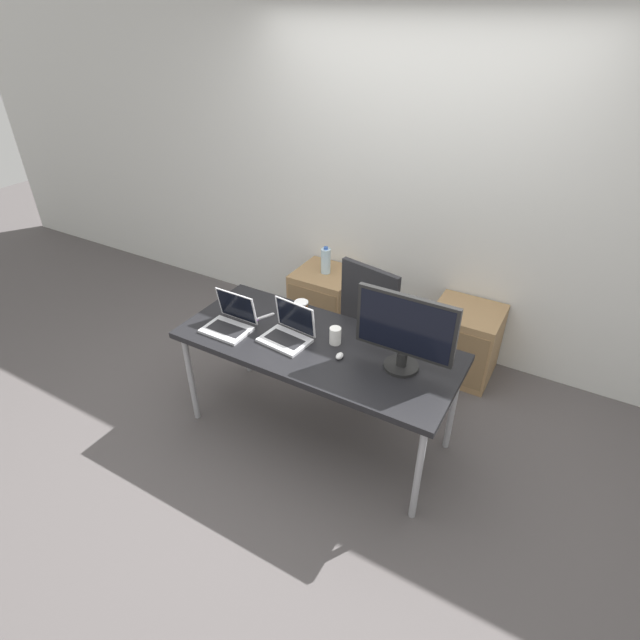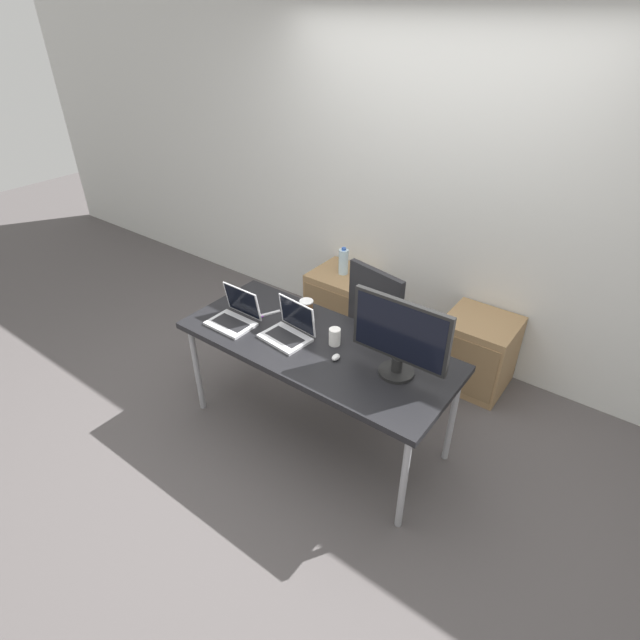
% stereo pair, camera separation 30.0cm
% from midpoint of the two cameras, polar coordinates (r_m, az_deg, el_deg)
% --- Properties ---
extents(ground_plane, '(14.00, 14.00, 0.00)m').
position_cam_midpoint_polar(ground_plane, '(3.54, 2.12, -12.59)').
color(ground_plane, '#514C4C').
extents(wall_back, '(10.00, 0.05, 2.60)m').
position_cam_midpoint_polar(wall_back, '(3.94, 14.75, 13.73)').
color(wall_back, silver).
rests_on(wall_back, ground_plane).
extents(desk, '(1.75, 0.74, 0.74)m').
position_cam_midpoint_polar(desk, '(3.08, 2.37, -3.51)').
color(desk, black).
rests_on(desk, ground_plane).
extents(office_chair, '(0.57, 0.60, 1.09)m').
position_cam_midpoint_polar(office_chair, '(3.65, 10.25, -3.01)').
color(office_chair, '#232326').
rests_on(office_chair, ground_plane).
extents(cabinet_left, '(0.50, 0.47, 0.57)m').
position_cam_midpoint_polar(cabinet_left, '(4.37, 4.51, 1.98)').
color(cabinet_left, '#99754C').
rests_on(cabinet_left, ground_plane).
extents(cabinet_right, '(0.50, 0.47, 0.57)m').
position_cam_midpoint_polar(cabinet_right, '(3.98, 19.54, -3.56)').
color(cabinet_right, '#99754C').
rests_on(cabinet_right, ground_plane).
extents(water_bottle, '(0.08, 0.08, 0.23)m').
position_cam_midpoint_polar(water_bottle, '(4.19, 4.76, 6.62)').
color(water_bottle, silver).
rests_on(water_bottle, cabinet_left).
extents(laptop_left, '(0.31, 0.26, 0.23)m').
position_cam_midpoint_polar(laptop_left, '(3.08, -0.79, -1.27)').
color(laptop_left, silver).
rests_on(laptop_left, desk).
extents(laptop_right, '(0.29, 0.25, 0.23)m').
position_cam_midpoint_polar(laptop_right, '(3.24, -7.14, 0.35)').
color(laptop_right, silver).
rests_on(laptop_right, desk).
extents(monitor, '(0.57, 0.20, 0.47)m').
position_cam_midpoint_polar(monitor, '(2.73, 12.23, -1.98)').
color(monitor, black).
rests_on(monitor, desk).
extents(mouse, '(0.04, 0.06, 0.03)m').
position_cam_midpoint_polar(mouse, '(2.92, 4.77, -4.37)').
color(mouse, silver).
rests_on(mouse, desk).
extents(coffee_cup_white, '(0.07, 0.07, 0.11)m').
position_cam_midpoint_polar(coffee_cup_white, '(3.02, 4.53, -2.01)').
color(coffee_cup_white, white).
rests_on(coffee_cup_white, desk).
extents(coffee_cup_brown, '(0.09, 0.09, 0.12)m').
position_cam_midpoint_polar(coffee_cup_brown, '(3.28, 1.05, 1.25)').
color(coffee_cup_brown, brown).
rests_on(coffee_cup_brown, desk).
extents(scissors, '(0.10, 0.16, 0.01)m').
position_cam_midpoint_polar(scissors, '(3.33, -3.59, 0.57)').
color(scissors, '#B2B2B7').
rests_on(scissors, desk).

